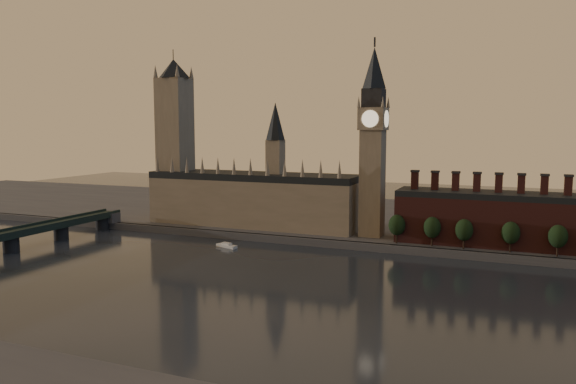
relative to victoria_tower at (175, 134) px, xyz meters
The scene contains 12 objects.
ground 176.40m from the victoria_tower, 43.78° to the right, with size 900.00×900.00×0.00m, color black.
north_bank 147.08m from the victoria_tower, 27.72° to the left, with size 900.00×182.00×4.00m.
palace_of_westminster 67.03m from the victoria_tower, ahead, with size 130.00×30.30×74.00m.
victoria_tower is the anchor object (origin of this frame).
big_ben 130.12m from the victoria_tower, ahead, with size 15.00×15.00×107.00m.
chimney_block 204.27m from the victoria_tower, ahead, with size 110.00×25.00×37.00m.
embankment_tree_0 155.12m from the victoria_tower, ahead, with size 8.60×8.60×14.88m.
embankment_tree_1 172.14m from the victoria_tower, ahead, with size 8.60×8.60×14.88m.
embankment_tree_2 187.13m from the victoria_tower, ahead, with size 8.60×8.60×14.88m.
embankment_tree_3 207.60m from the victoria_tower, ahead, with size 8.60×8.60×14.88m.
embankment_tree_4 227.51m from the victoria_tower, ahead, with size 8.60×8.60×14.88m.
river_boat 96.60m from the victoria_tower, 36.70° to the right, with size 13.09×6.79×2.52m.
Camera 1 is at (84.20, -189.15, 63.77)m, focal length 35.00 mm.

